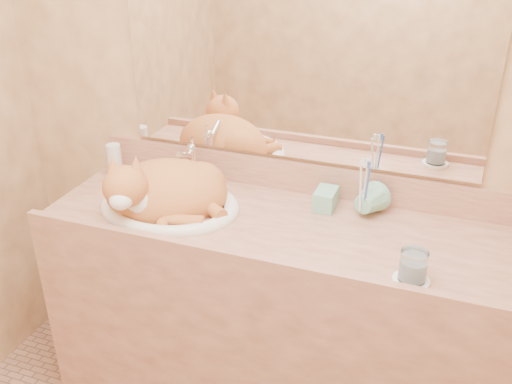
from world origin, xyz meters
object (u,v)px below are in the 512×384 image
(vanity_counter, at_px, (271,320))
(toothbrush_cup, at_px, (362,207))
(water_glass, at_px, (413,266))
(sink_basin, at_px, (168,187))
(soap_dispenser, at_px, (322,194))
(cat, at_px, (162,189))

(vanity_counter, xyz_separation_m, toothbrush_cup, (0.28, 0.12, 0.48))
(water_glass, bearing_deg, vanity_counter, 158.70)
(sink_basin, bearing_deg, toothbrush_cup, 24.92)
(soap_dispenser, relative_size, water_glass, 1.72)
(cat, bearing_deg, soap_dispenser, -9.25)
(sink_basin, relative_size, toothbrush_cup, 4.55)
(cat, bearing_deg, sink_basin, 4.49)
(vanity_counter, distance_m, sink_basin, 0.63)
(sink_basin, distance_m, cat, 0.02)
(vanity_counter, relative_size, sink_basin, 3.17)
(cat, height_order, soap_dispenser, cat)
(toothbrush_cup, bearing_deg, water_glass, -56.85)
(vanity_counter, bearing_deg, sink_basin, -177.03)
(sink_basin, distance_m, soap_dispenser, 0.54)
(cat, bearing_deg, vanity_counter, -19.54)
(toothbrush_cup, bearing_deg, soap_dispenser, -174.87)
(sink_basin, xyz_separation_m, cat, (-0.02, -0.01, -0.00))
(vanity_counter, bearing_deg, toothbrush_cup, 23.93)
(soap_dispenser, height_order, water_glass, soap_dispenser)
(soap_dispenser, distance_m, water_glass, 0.46)
(water_glass, bearing_deg, toothbrush_cup, 123.15)
(cat, xyz_separation_m, toothbrush_cup, (0.69, 0.16, -0.02))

